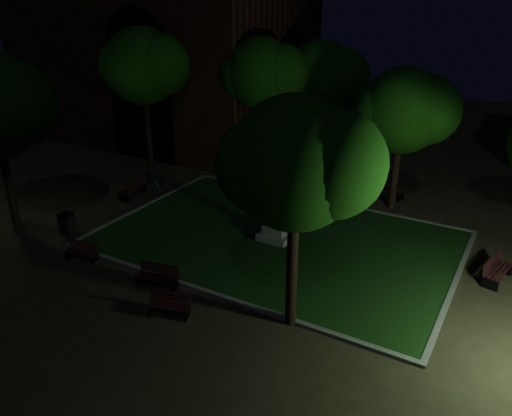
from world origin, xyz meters
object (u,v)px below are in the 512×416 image
at_px(bench_right_side, 496,270).
at_px(bicycle, 152,177).
at_px(bench_west_near, 82,252).
at_px(bench_left_side, 133,189).
at_px(monument, 277,220).
at_px(bench_far_side, 390,190).
at_px(bench_near_right, 169,305).
at_px(bench_near_left, 158,277).
at_px(trash_bin, 67,224).

height_order(bench_right_side, bicycle, bench_right_side).
distance_m(bench_west_near, bench_right_side, 16.46).
height_order(bench_left_side, bench_right_side, bench_left_side).
bearing_deg(monument, bench_left_side, 176.00).
bearing_deg(bench_far_side, monument, 91.20).
xyz_separation_m(bench_near_right, bicycle, (-8.92, 9.39, 0.08)).
bearing_deg(bench_near_right, bench_west_near, 149.37).
bearing_deg(bench_near_right, bench_right_side, 22.11).
bearing_deg(bench_near_right, monument, 67.24).
relative_size(bench_west_near, bench_right_side, 0.80).
distance_m(monument, bench_near_left, 6.04).
bearing_deg(bench_near_left, bench_west_near, 167.06).
height_order(bench_near_right, bench_right_side, bench_right_side).
bearing_deg(bicycle, trash_bin, -163.08).
bearing_deg(bench_left_side, bicycle, -173.30).
distance_m(bench_near_right, trash_bin, 8.40).
bearing_deg(bench_west_near, bench_left_side, 101.43).
bearing_deg(bicycle, monument, -95.92).
distance_m(bench_near_right, bench_west_near, 5.74).
relative_size(bench_near_right, bicycle, 0.88).
height_order(monument, bench_left_side, monument).
bearing_deg(bench_near_left, bench_far_side, 57.11).
height_order(bench_west_near, bench_left_side, bench_left_side).
height_order(bench_near_left, bench_near_right, bench_near_left).
bearing_deg(bench_far_side, bench_west_near, 77.79).
xyz_separation_m(monument, bench_near_right, (-0.53, -6.84, -0.57)).
bearing_deg(bench_west_near, trash_bin, 137.01).
xyz_separation_m(bench_near_right, bench_west_near, (-5.61, 1.22, -0.02)).
relative_size(bench_left_side, bench_right_side, 1.01).
xyz_separation_m(bench_near_right, bench_far_side, (3.44, 14.36, 0.01)).
xyz_separation_m(bench_near_left, trash_bin, (-6.48, 1.39, 0.10)).
bearing_deg(bicycle, bench_left_side, -159.44).
height_order(bench_west_near, bench_far_side, bench_far_side).
bearing_deg(bench_near_right, bench_left_side, 120.47).
bearing_deg(bench_west_near, bench_right_side, 10.66).
relative_size(monument, trash_bin, 3.13).
xyz_separation_m(bench_near_right, bench_left_side, (-8.54, 7.47, 0.09)).
xyz_separation_m(bench_near_left, bicycle, (-7.41, 8.22, 0.05)).
xyz_separation_m(bench_near_left, bench_near_right, (1.51, -1.18, -0.04)).
relative_size(bench_near_right, bench_west_near, 1.07).
distance_m(bench_far_side, trash_bin, 16.43).
bearing_deg(bench_near_left, bench_near_right, -50.13).
distance_m(bench_near_left, bicycle, 11.06).
height_order(bench_near_left, bench_right_side, bench_right_side).
height_order(bench_right_side, bench_far_side, bench_right_side).
xyz_separation_m(bench_west_near, trash_bin, (-2.39, 1.34, 0.16)).
xyz_separation_m(bench_near_right, trash_bin, (-8.00, 2.56, 0.13)).
distance_m(bench_near_left, trash_bin, 6.63).
distance_m(monument, bench_left_side, 9.10).
relative_size(trash_bin, bicycle, 0.58).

